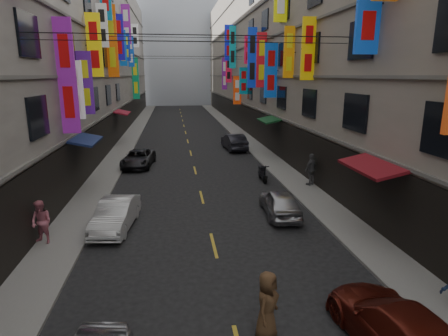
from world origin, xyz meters
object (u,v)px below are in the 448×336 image
object	(u,v)px
scooter_far_right	(263,174)
car_left_far	(138,158)
pedestrian_rfar	(312,169)
car_right_far	(234,142)
pedestrian_crossing	(267,305)
car_left_mid	(116,214)
car_right_near	(400,331)
car_right_mid	(280,202)
pedestrian_lfar	(41,222)

from	to	relation	value
scooter_far_right	car_left_far	xyz separation A→B (m)	(-8.05, 4.93, 0.16)
pedestrian_rfar	car_right_far	bearing A→B (deg)	-106.79
pedestrian_crossing	scooter_far_right	bearing A→B (deg)	21.73
scooter_far_right	pedestrian_crossing	bearing A→B (deg)	76.70
car_left_mid	pedestrian_crossing	bearing A→B (deg)	-50.89
car_left_far	car_right_far	size ratio (longest dim) A/B	0.99
car_right_far	car_left_far	bearing A→B (deg)	29.12
car_left_far	car_right_near	xyz separation A→B (m)	(7.68, -20.18, 0.06)
scooter_far_right	car_right_far	size ratio (longest dim) A/B	0.41
scooter_far_right	car_left_mid	bearing A→B (deg)	38.89
car_right_near	car_right_mid	world-z (taller)	car_right_near
car_left_far	car_right_near	world-z (taller)	car_right_near
pedestrian_lfar	car_right_mid	bearing A→B (deg)	35.65
car_right_far	pedestrian_lfar	world-z (taller)	pedestrian_lfar
car_left_far	pedestrian_rfar	xyz separation A→B (m)	(10.60, -6.61, 0.47)
car_left_far	pedestrian_lfar	distance (m)	13.10
car_left_mid	car_left_far	xyz separation A→B (m)	(0.00, 11.47, -0.04)
car_right_far	car_right_mid	bearing A→B (deg)	83.54
car_right_far	pedestrian_lfar	bearing A→B (deg)	55.16
scooter_far_right	car_right_far	world-z (taller)	car_right_far
scooter_far_right	car_left_mid	xyz separation A→B (m)	(-8.05, -6.54, 0.20)
scooter_far_right	car_right_mid	world-z (taller)	car_right_mid
pedestrian_crossing	pedestrian_rfar	bearing A→B (deg)	9.75
car_left_mid	pedestrian_lfar	size ratio (longest dim) A/B	2.27
car_right_near	scooter_far_right	bearing A→B (deg)	-95.73
car_right_far	pedestrian_crossing	size ratio (longest dim) A/B	2.46
pedestrian_lfar	car_left_far	bearing A→B (deg)	103.32
car_left_mid	pedestrian_crossing	size ratio (longest dim) A/B	2.19
car_right_mid	pedestrian_rfar	world-z (taller)	pedestrian_rfar
pedestrian_lfar	pedestrian_crossing	world-z (taller)	pedestrian_lfar
car_right_mid	pedestrian_lfar	xyz separation A→B (m)	(-10.03, -1.95, 0.35)
scooter_far_right	pedestrian_crossing	distance (m)	14.54
scooter_far_right	pedestrian_crossing	xyz separation A→B (m)	(-3.30, -14.16, 0.45)
car_right_mid	pedestrian_lfar	world-z (taller)	pedestrian_lfar
car_right_mid	car_right_far	distance (m)	16.22
car_left_far	pedestrian_crossing	bearing A→B (deg)	-69.91
car_right_mid	pedestrian_lfar	distance (m)	10.22
car_left_far	pedestrian_rfar	size ratio (longest dim) A/B	2.27
scooter_far_right	car_left_mid	size ratio (longest dim) A/B	0.46
car_right_near	car_right_mid	bearing A→B (deg)	-92.96
car_left_mid	car_right_far	bearing A→B (deg)	71.92
pedestrian_rfar	pedestrian_crossing	world-z (taller)	pedestrian_rfar
scooter_far_right	car_left_mid	distance (m)	10.38
pedestrian_rfar	pedestrian_crossing	xyz separation A→B (m)	(-5.84, -12.48, -0.19)
car_right_far	pedestrian_rfar	distance (m)	12.25
car_left_far	car_right_far	distance (m)	9.54
car_right_mid	pedestrian_lfar	size ratio (longest dim) A/B	2.17
car_left_mid	pedestrian_lfar	distance (m)	2.93
car_left_far	pedestrian_lfar	xyz separation A→B (m)	(-2.57, -12.84, 0.38)
car_right_near	car_right_far	world-z (taller)	car_right_far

